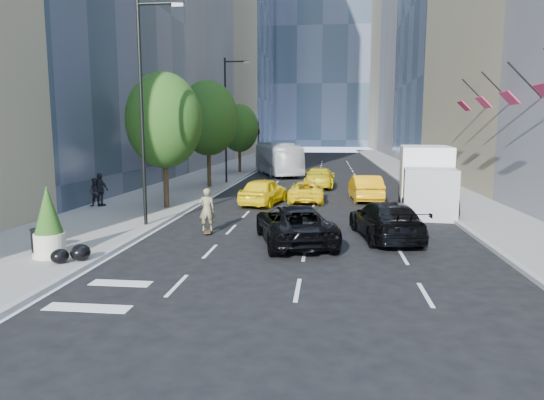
# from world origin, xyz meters

# --- Properties ---
(ground) EXTENTS (160.00, 160.00, 0.00)m
(ground) POSITION_xyz_m (0.00, 0.00, 0.00)
(ground) COLOR black
(ground) RESTS_ON ground
(sidewalk_left) EXTENTS (6.00, 120.00, 0.15)m
(sidewalk_left) POSITION_xyz_m (-9.00, 30.00, 0.07)
(sidewalk_left) COLOR slate
(sidewalk_left) RESTS_ON ground
(sidewalk_right) EXTENTS (4.00, 120.00, 0.15)m
(sidewalk_right) POSITION_xyz_m (10.00, 30.00, 0.07)
(sidewalk_right) COLOR slate
(sidewalk_right) RESTS_ON ground
(tower_left_end) EXTENTS (20.00, 28.00, 60.00)m
(tower_left_end) POSITION_xyz_m (-22.00, 92.00, 30.00)
(tower_left_end) COLOR #2F3C49
(tower_left_end) RESTS_ON ground
(tower_right_far) EXTENTS (20.00, 24.00, 50.00)m
(tower_right_far) POSITION_xyz_m (22.00, 98.00, 25.00)
(tower_right_far) COLOR gray
(tower_right_far) RESTS_ON ground
(lamp_near) EXTENTS (2.13, 0.22, 10.00)m
(lamp_near) POSITION_xyz_m (-6.32, 4.00, 5.81)
(lamp_near) COLOR black
(lamp_near) RESTS_ON sidewalk_left
(lamp_far) EXTENTS (2.13, 0.22, 10.00)m
(lamp_far) POSITION_xyz_m (-6.32, 22.00, 5.81)
(lamp_far) COLOR black
(lamp_far) RESTS_ON sidewalk_left
(tree_near) EXTENTS (4.20, 4.20, 7.46)m
(tree_near) POSITION_xyz_m (-7.20, 9.00, 4.97)
(tree_near) COLOR black
(tree_near) RESTS_ON sidewalk_left
(tree_mid) EXTENTS (4.50, 4.50, 7.99)m
(tree_mid) POSITION_xyz_m (-7.20, 19.00, 5.32)
(tree_mid) COLOR black
(tree_mid) RESTS_ON sidewalk_left
(tree_far) EXTENTS (3.90, 3.90, 6.92)m
(tree_far) POSITION_xyz_m (-7.20, 32.00, 4.62)
(tree_far) COLOR black
(tree_far) RESTS_ON sidewalk_left
(traffic_signal) EXTENTS (2.48, 0.53, 5.20)m
(traffic_signal) POSITION_xyz_m (-6.40, 40.00, 4.23)
(traffic_signal) COLOR black
(traffic_signal) RESTS_ON sidewalk_left
(facade_flags) EXTENTS (1.85, 13.30, 2.05)m
(facade_flags) POSITION_xyz_m (10.64, 10.00, 6.18)
(facade_flags) COLOR black
(facade_flags) RESTS_ON ground
(skateboarder) EXTENTS (0.76, 0.59, 1.86)m
(skateboarder) POSITION_xyz_m (-3.36, 3.00, 0.93)
(skateboarder) COLOR olive
(skateboarder) RESTS_ON ground
(black_sedan_lincoln) EXTENTS (3.88, 6.02, 1.54)m
(black_sedan_lincoln) POSITION_xyz_m (0.50, 1.66, 0.77)
(black_sedan_lincoln) COLOR black
(black_sedan_lincoln) RESTS_ON ground
(black_sedan_mercedes) EXTENTS (3.00, 5.69, 1.57)m
(black_sedan_mercedes) POSITION_xyz_m (4.20, 2.86, 0.79)
(black_sedan_mercedes) COLOR black
(black_sedan_mercedes) RESTS_ON ground
(taxi_a) EXTENTS (2.82, 5.02, 1.61)m
(taxi_a) POSITION_xyz_m (-2.00, 11.50, 0.81)
(taxi_a) COLOR yellow
(taxi_a) RESTS_ON ground
(taxi_b) EXTENTS (2.03, 5.03, 1.63)m
(taxi_b) POSITION_xyz_m (4.20, 14.00, 0.81)
(taxi_b) COLOR orange
(taxi_b) RESTS_ON ground
(taxi_c) EXTENTS (2.17, 4.65, 1.29)m
(taxi_c) POSITION_xyz_m (0.50, 13.04, 0.64)
(taxi_c) COLOR yellow
(taxi_c) RESTS_ON ground
(taxi_d) EXTENTS (2.41, 5.50, 1.57)m
(taxi_d) POSITION_xyz_m (1.20, 20.50, 0.79)
(taxi_d) COLOR yellow
(taxi_d) RESTS_ON ground
(city_bus) EXTENTS (6.00, 11.73, 3.19)m
(city_bus) POSITION_xyz_m (-3.20, 31.26, 1.59)
(city_bus) COLOR silver
(city_bus) RESTS_ON ground
(box_truck) EXTENTS (3.50, 7.65, 3.53)m
(box_truck) POSITION_xyz_m (7.24, 10.56, 1.80)
(box_truck) COLOR silver
(box_truck) RESTS_ON ground
(pedestrian_a) EXTENTS (0.81, 0.64, 1.64)m
(pedestrian_a) POSITION_xyz_m (-11.20, 8.67, 0.97)
(pedestrian_a) COLOR black
(pedestrian_a) RESTS_ON sidewalk_left
(pedestrian_b) EXTENTS (1.19, 0.79, 1.89)m
(pedestrian_b) POSITION_xyz_m (-11.02, 8.88, 1.09)
(pedestrian_b) COLOR black
(pedestrian_b) RESTS_ON sidewalk_left
(trash_can) EXTENTS (0.53, 0.53, 0.79)m
(trash_can) POSITION_xyz_m (-8.44, -1.26, 0.54)
(trash_can) COLOR black
(trash_can) RESTS_ON sidewalk_left
(planter_shrub) EXTENTS (1.03, 1.03, 2.46)m
(planter_shrub) POSITION_xyz_m (-7.64, -1.89, 1.32)
(planter_shrub) COLOR beige
(planter_shrub) RESTS_ON sidewalk_left
(garbage_bags) EXTENTS (1.11, 1.07, 0.55)m
(garbage_bags) POSITION_xyz_m (-6.55, -2.42, 0.41)
(garbage_bags) COLOR black
(garbage_bags) RESTS_ON sidewalk_left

